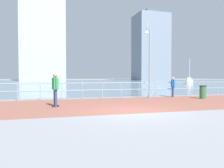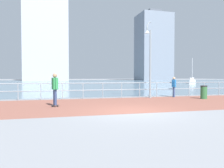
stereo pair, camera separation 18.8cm
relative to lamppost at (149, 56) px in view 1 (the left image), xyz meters
The scene contains 11 objects.
ground 34.88m from the lamppost, 95.37° to the left, with size 220.00×220.00×0.00m, color gray.
brick_paving 5.18m from the lamppost, 140.80° to the right, with size 28.00×6.72×0.01m, color #935647.
harbor_water 45.92m from the lamppost, 94.07° to the left, with size 180.00×88.00×0.00m, color #6B899E.
waterfront_railing 4.02m from the lamppost, 167.77° to the left, with size 25.25×0.06×1.12m.
lamppost is the anchor object (origin of this frame).
skateboarder 7.50m from the lamppost, 155.38° to the right, with size 0.41×0.55×1.71m.
bystander 3.08m from the lamppost, ahead, with size 0.32×0.55×1.53m.
trash_bin 4.54m from the lamppost, 22.58° to the right, with size 0.46×0.46×0.93m.
sailboat_navy 38.20m from the lamppost, 50.82° to the left, with size 3.24×4.17×5.78m.
tower_brick 79.57m from the lamppost, 96.89° to the left, with size 16.42×14.29×46.69m.
tower_concrete 85.73m from the lamppost, 64.37° to the left, with size 13.91×12.14×31.16m.
Camera 1 is at (-3.57, -9.13, 1.53)m, focal length 35.42 mm.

